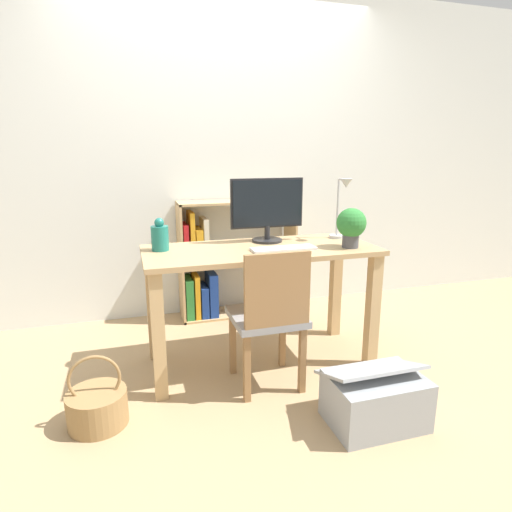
{
  "coord_description": "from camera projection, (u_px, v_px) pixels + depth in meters",
  "views": [
    {
      "loc": [
        -0.77,
        -2.45,
        1.35
      ],
      "look_at": [
        0.0,
        0.1,
        0.69
      ],
      "focal_mm": 30.0,
      "sensor_mm": 36.0,
      "label": 1
    }
  ],
  "objects": [
    {
      "name": "bookshelf",
      "position": [
        216.0,
        267.0,
        3.5
      ],
      "size": [
        0.95,
        0.28,
        0.96
      ],
      "color": "tan",
      "rests_on": "ground_plane"
    },
    {
      "name": "chair",
      "position": [
        270.0,
        314.0,
        2.39
      ],
      "size": [
        0.4,
        0.4,
        0.84
      ],
      "rotation": [
        0.0,
        0.0,
        -0.0
      ],
      "color": "gray",
      "rests_on": "ground_plane"
    },
    {
      "name": "vase",
      "position": [
        160.0,
        237.0,
        2.54
      ],
      "size": [
        0.1,
        0.1,
        0.2
      ],
      "color": "#1E7266",
      "rests_on": "desk"
    },
    {
      "name": "potted_plant",
      "position": [
        351.0,
        225.0,
        2.61
      ],
      "size": [
        0.18,
        0.18,
        0.24
      ],
      "color": "#4C4C51",
      "rests_on": "desk"
    },
    {
      "name": "storage_box",
      "position": [
        375.0,
        398.0,
        2.15
      ],
      "size": [
        0.48,
        0.39,
        0.33
      ],
      "color": "#999EA3",
      "rests_on": "ground_plane"
    },
    {
      "name": "desk_lamp",
      "position": [
        342.0,
        203.0,
        2.82
      ],
      "size": [
        0.1,
        0.19,
        0.41
      ],
      "color": "#B7B7BC",
      "rests_on": "desk"
    },
    {
      "name": "wall_back",
      "position": [
        222.0,
        156.0,
        3.48
      ],
      "size": [
        8.0,
        0.05,
        2.6
      ],
      "color": "silver",
      "rests_on": "ground_plane"
    },
    {
      "name": "keyboard",
      "position": [
        284.0,
        249.0,
        2.57
      ],
      "size": [
        0.39,
        0.12,
        0.02
      ],
      "color": "silver",
      "rests_on": "desk"
    },
    {
      "name": "basket",
      "position": [
        97.0,
        406.0,
        2.14
      ],
      "size": [
        0.3,
        0.3,
        0.38
      ],
      "color": "#997547",
      "rests_on": "ground_plane"
    },
    {
      "name": "ground_plane",
      "position": [
        260.0,
        360.0,
        2.82
      ],
      "size": [
        10.0,
        10.0,
        0.0
      ],
      "primitive_type": "plane",
      "color": "tan"
    },
    {
      "name": "desk",
      "position": [
        261.0,
        271.0,
        2.67
      ],
      "size": [
        1.43,
        0.61,
        0.76
      ],
      "color": "tan",
      "rests_on": "ground_plane"
    },
    {
      "name": "monitor",
      "position": [
        267.0,
        207.0,
        2.76
      ],
      "size": [
        0.49,
        0.2,
        0.41
      ],
      "color": "#232326",
      "rests_on": "desk"
    }
  ]
}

